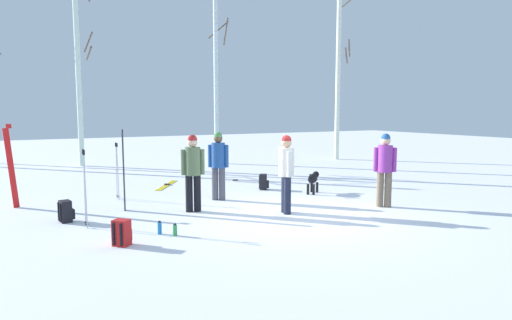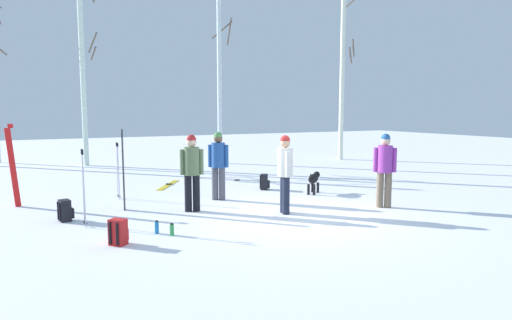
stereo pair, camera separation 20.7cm
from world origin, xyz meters
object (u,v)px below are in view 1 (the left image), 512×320
Objects in this scene: person_3 at (193,168)px; backpack_0 at (264,182)px; backpack_1 at (122,233)px; ski_pair_lying_0 at (237,181)px; ski_pair_planted_0 at (11,167)px; ski_poles_1 at (85,186)px; ski_poles_0 at (117,169)px; birch_tree_2 at (79,71)px; person_1 at (286,169)px; backpack_2 at (66,212)px; person_2 at (218,161)px; water_bottle_1 at (175,230)px; birch_tree_3 at (216,68)px; person_0 at (385,165)px; ski_pair_lying_1 at (167,185)px; birch_tree_4 at (339,72)px; dog at (313,179)px; ski_pair_planted_1 at (124,171)px.

person_3 is 3.90× the size of backpack_0.
ski_pair_lying_0 is at bearing 48.49° from backpack_1.
ski_poles_1 is at bearing -63.90° from ski_pair_planted_0.
birch_tree_2 is at bearing 89.30° from ski_poles_0.
person_1 reaches higher than backpack_2.
ski_poles_1 reaches higher than backpack_0.
person_2 is 9.64m from birch_tree_2.
birch_tree_3 is at bearing 62.94° from water_bottle_1.
birch_tree_3 is at bearing 49.63° from backpack_2.
backpack_1 is 0.06× the size of birch_tree_3.
ski_poles_1 is 6.85× the size of water_bottle_1.
person_0 is 3.90× the size of backpack_1.
ski_pair_lying_1 is at bearing 54.72° from ski_poles_1.
ski_pair_lying_1 is 0.22× the size of birch_tree_2.
birch_tree_2 reaches higher than backpack_0.
birch_tree_3 is at bearing 59.05° from backpack_1.
ski_pair_lying_0 is 6.26m from water_bottle_1.
water_bottle_1 is at bearing -168.20° from person_1.
person_2 is 1.37m from person_3.
ski_pair_lying_1 is at bearing 40.08° from ski_poles_0.
birch_tree_4 reaches higher than ski_poles_1.
person_2 is at bearing 9.49° from backpack_2.
birch_tree_4 is at bearing 31.59° from ski_poles_1.
ski_poles_1 is 0.90m from backpack_2.
ski_pair_lying_0 is 6.98m from backpack_1.
ski_pair_planted_0 is 8.83× the size of water_bottle_1.
ski_pair_lying_0 is 0.19× the size of birch_tree_3.
person_1 is at bearing -75.27° from ski_pair_lying_1.
person_0 reaches higher than dog.
ski_poles_0 is (-2.22, 1.29, -0.21)m from person_2.
person_0 is 10.22m from birch_tree_3.
backpack_2 is 10.93m from birch_tree_3.
ski_pair_lying_0 is at bearing 32.88° from ski_pair_planted_1.
ski_pair_planted_1 is at bearing 77.27° from backpack_1.
ski_pair_planted_0 reaches higher than ski_pair_lying_0.
ski_poles_0 is at bearing 85.02° from ski_pair_planted_1.
ski_pair_planted_1 is at bearing -91.37° from birch_tree_2.
birch_tree_3 is at bearing 78.47° from backpack_0.
person_1 is 1.14× the size of ski_poles_1.
person_2 is 0.94× the size of ski_pair_planted_1.
person_1 is 3.90× the size of backpack_1.
person_1 is 2.59m from dog.
birch_tree_2 is 0.96× the size of birch_tree_3.
backpack_1 is 12.20m from birch_tree_3.
person_1 reaches higher than water_bottle_1.
backpack_2 is at bearing 107.45° from backpack_1.
ski_pair_planted_1 is at bearing -122.68° from ski_pair_lying_1.
person_0 is 2.31m from dog.
birch_tree_3 is (5.25, 5.92, 3.24)m from ski_poles_0.
person_0 is at bearing -16.29° from backpack_2.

